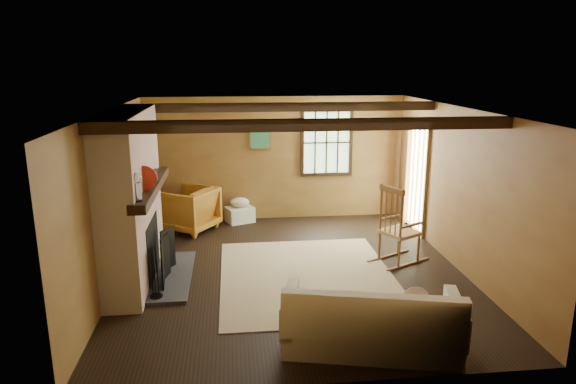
{
  "coord_description": "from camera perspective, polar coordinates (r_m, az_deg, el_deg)",
  "views": [
    {
      "loc": [
        -0.84,
        -7.05,
        3.04
      ],
      "look_at": [
        -0.02,
        0.4,
        1.13
      ],
      "focal_mm": 32.0,
      "sensor_mm": 36.0,
      "label": 1
    }
  ],
  "objects": [
    {
      "name": "ground",
      "position": [
        7.72,
        0.45,
        -8.87
      ],
      "size": [
        5.5,
        5.5,
        0.0
      ],
      "primitive_type": "plane",
      "color": "black",
      "rests_on": "ground"
    },
    {
      "name": "rocking_chair",
      "position": [
        8.1,
        12.09,
        -4.14
      ],
      "size": [
        1.01,
        0.83,
        1.24
      ],
      "rotation": [
        0.0,
        0.0,
        2.06
      ],
      "color": "tan",
      "rests_on": "ground"
    },
    {
      "name": "basket_pillow",
      "position": [
        9.96,
        -5.41,
        -1.15
      ],
      "size": [
        0.39,
        0.31,
        0.19
      ],
      "primitive_type": "ellipsoid",
      "rotation": [
        0.0,
        0.0,
        0.02
      ],
      "color": "white",
      "rests_on": "laundry_basket"
    },
    {
      "name": "laundry_basket",
      "position": [
        10.03,
        -5.38,
        -2.5
      ],
      "size": [
        0.61,
        0.54,
        0.3
      ],
      "primitive_type": "cube",
      "rotation": [
        0.0,
        0.0,
        0.39
      ],
      "color": "white",
      "rests_on": "ground"
    },
    {
      "name": "armchair",
      "position": [
        9.61,
        -10.95,
        -1.87
      ],
      "size": [
        1.22,
        1.21,
        0.81
      ],
      "primitive_type": "imported",
      "rotation": [
        0.0,
        0.0,
        -2.15
      ],
      "color": "#BF6026",
      "rests_on": "ground"
    },
    {
      "name": "firewood_pile",
      "position": [
        10.15,
        -12.53,
        -2.73
      ],
      "size": [
        0.69,
        0.13,
        0.25
      ],
      "color": "#523A23",
      "rests_on": "ground"
    },
    {
      "name": "fireplace",
      "position": [
        7.44,
        -16.83,
        -1.4
      ],
      "size": [
        1.02,
        2.3,
        2.4
      ],
      "color": "#AE5A43",
      "rests_on": "ground"
    },
    {
      "name": "rug",
      "position": [
        7.57,
        2.15,
        -9.37
      ],
      "size": [
        2.5,
        3.0,
        0.01
      ],
      "primitive_type": "cube",
      "color": "tan",
      "rests_on": "ground"
    },
    {
      "name": "room_envelope",
      "position": [
        7.52,
        1.91,
        3.52
      ],
      "size": [
        5.02,
        5.52,
        2.44
      ],
      "color": "olive",
      "rests_on": "ground"
    },
    {
      "name": "sofa",
      "position": [
        5.8,
        9.29,
        -14.38
      ],
      "size": [
        2.05,
        1.26,
        0.77
      ],
      "rotation": [
        0.0,
        0.0,
        -0.23
      ],
      "color": "white",
      "rests_on": "ground"
    }
  ]
}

